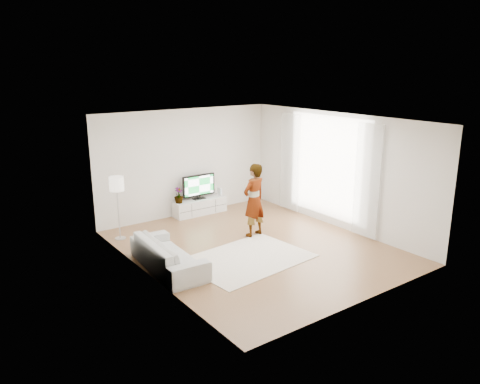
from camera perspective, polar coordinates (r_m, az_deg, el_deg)
floor at (r=10.36m, az=1.85°, el=-6.74°), size 6.00×6.00×0.00m
ceiling at (r=9.67m, az=2.00°, el=8.84°), size 6.00×6.00×0.00m
wall_left at (r=8.67m, az=-11.26°, el=-1.65°), size 0.02×6.00×2.80m
wall_right at (r=11.58m, az=11.76°, el=2.57°), size 0.02×6.00×2.80m
wall_back at (r=12.37m, az=-6.63°, el=3.58°), size 5.00×0.02×2.80m
wall_front at (r=7.87m, az=15.44°, el=-3.67°), size 5.00×0.02×2.80m
window at (r=11.76m, az=10.64°, el=3.06°), size 0.01×2.60×2.50m
curtain_near at (r=10.89m, az=15.25°, el=1.28°), size 0.04×0.70×2.60m
curtain_far at (r=12.63m, az=6.10°, el=3.61°), size 0.04×0.70×2.60m
media_console at (r=12.59m, az=-4.92°, el=-1.77°), size 1.48×0.42×0.42m
television at (r=12.46m, az=-5.05°, el=0.76°), size 0.95×0.19×0.66m
game_console at (r=12.83m, az=-2.48°, el=0.05°), size 0.06×0.16×0.21m
potted_plant at (r=12.18m, az=-7.49°, el=-0.40°), size 0.30×0.30×0.41m
rug at (r=9.77m, az=0.89°, el=-8.10°), size 2.66×2.03×0.01m
player at (r=10.77m, az=1.72°, el=-0.99°), size 0.69×0.51×1.71m
sofa at (r=9.33m, az=-8.74°, el=-7.47°), size 0.92×2.11×0.61m
floor_lamp at (r=10.83m, az=-14.80°, el=0.65°), size 0.33×0.33×1.47m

